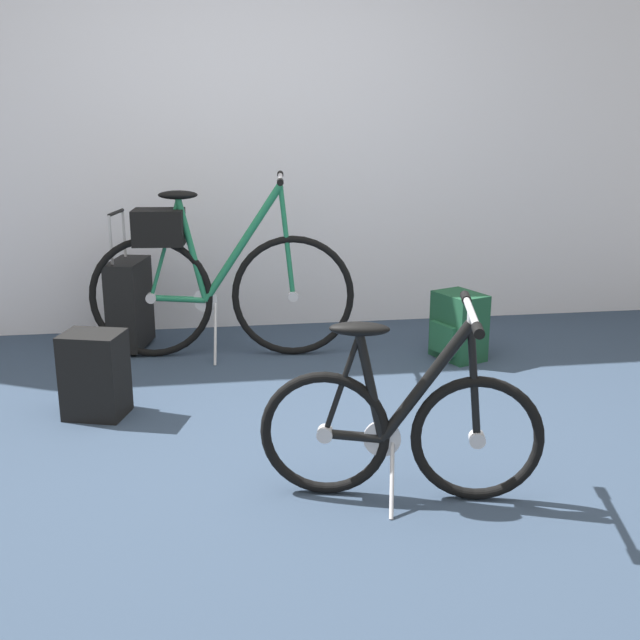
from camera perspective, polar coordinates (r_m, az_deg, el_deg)
name	(u,v)px	position (r m, az deg, el deg)	size (l,w,h in m)	color
ground_plane	(292,462)	(3.32, -2.05, -10.19)	(6.46, 6.46, 0.00)	#2D3D51
back_wall	(251,82)	(5.10, -5.02, 16.73)	(6.46, 0.10, 3.10)	silver
folding_bike_foreground	(400,425)	(2.95, 5.82, -7.54)	(1.03, 0.52, 0.75)	black
display_bike_left	(210,278)	(4.55, -7.96, 3.02)	(1.52, 0.53, 1.05)	black
rolling_suitcase	(130,303)	(4.81, -13.60, 1.19)	(0.26, 0.39, 0.83)	black
backpack_on_floor	(458,326)	(4.60, 9.97, -0.46)	(0.31, 0.34, 0.39)	#19472D
handbag_on_floor	(95,375)	(3.86, -15.93, -3.83)	(0.32, 0.30, 0.41)	black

